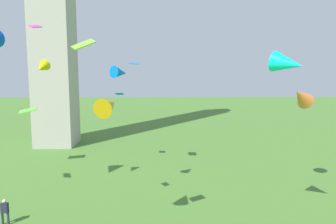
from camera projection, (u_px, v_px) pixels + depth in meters
person_2 at (5, 210)px, 22.28m from camera, size 0.56×0.30×1.82m
kite_flying_0 at (288, 64)px, 19.04m from camera, size 2.28×2.28×1.54m
kite_flying_3 at (109, 105)px, 19.34m from camera, size 1.62×2.05×1.39m
kite_flying_4 at (28, 110)px, 34.15m from camera, size 1.95×1.52×0.62m
kite_flying_5 at (134, 64)px, 31.34m from camera, size 1.05×1.47×0.25m
kite_flying_6 at (83, 44)px, 16.56m from camera, size 1.35×1.11×0.67m
kite_flying_7 at (301, 96)px, 26.79m from camera, size 2.67×2.59×2.13m
kite_flying_8 at (119, 94)px, 35.11m from camera, size 0.97×1.24×0.35m
kite_flying_9 at (120, 73)px, 25.36m from camera, size 1.64×1.71×1.08m
kite_flying_10 at (35, 26)px, 18.79m from camera, size 0.92×0.95×0.29m
kite_flying_11 at (42, 68)px, 25.29m from camera, size 1.02×1.51×1.22m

